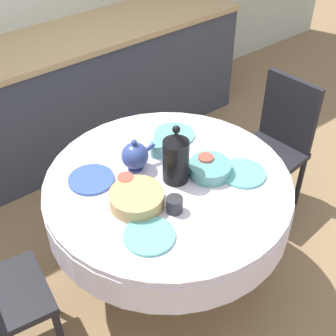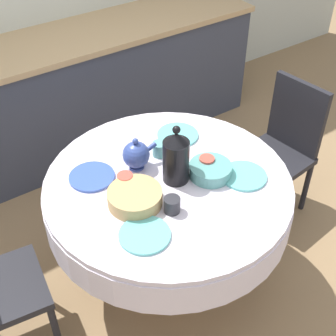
% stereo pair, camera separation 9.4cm
% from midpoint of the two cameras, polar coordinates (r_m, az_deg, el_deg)
% --- Properties ---
extents(ground_plane, '(12.00, 12.00, 0.00)m').
position_cam_midpoint_polar(ground_plane, '(2.86, -0.97, -12.91)').
color(ground_plane, '#8E704C').
extents(kitchen_counter, '(3.24, 0.64, 0.92)m').
position_cam_midpoint_polar(kitchen_counter, '(3.54, -15.63, 7.38)').
color(kitchen_counter, '#383D4C').
rests_on(kitchen_counter, ground_plane).
extents(dining_table, '(1.24, 1.24, 0.75)m').
position_cam_midpoint_polar(dining_table, '(2.39, -1.13, -3.81)').
color(dining_table, olive).
rests_on(dining_table, ground_plane).
extents(chair_left, '(0.44, 0.44, 0.90)m').
position_cam_midpoint_polar(chair_left, '(3.06, 12.16, 3.22)').
color(chair_left, black).
rests_on(chair_left, ground_plane).
extents(plate_near_left, '(0.23, 0.23, 0.01)m').
position_cam_midpoint_polar(plate_near_left, '(2.04, -3.63, -8.27)').
color(plate_near_left, '#60BCB7').
rests_on(plate_near_left, dining_table).
extents(cup_near_left, '(0.08, 0.08, 0.08)m').
position_cam_midpoint_polar(cup_near_left, '(2.13, -0.47, -4.51)').
color(cup_near_left, '#28282D').
rests_on(cup_near_left, dining_table).
extents(plate_near_right, '(0.23, 0.23, 0.01)m').
position_cam_midpoint_polar(plate_near_right, '(2.36, 8.01, -0.65)').
color(plate_near_right, '#60BCB7').
rests_on(plate_near_right, dining_table).
extents(cup_near_right, '(0.08, 0.08, 0.08)m').
position_cam_midpoint_polar(cup_near_right, '(2.36, 3.46, 0.65)').
color(cup_near_right, '#CC4C3D').
rests_on(cup_near_right, dining_table).
extents(plate_far_left, '(0.23, 0.23, 0.01)m').
position_cam_midpoint_polar(plate_far_left, '(2.34, -10.48, -1.40)').
color(plate_far_left, '#3856AD').
rests_on(plate_far_left, dining_table).
extents(cup_far_left, '(0.08, 0.08, 0.08)m').
position_cam_midpoint_polar(cup_far_left, '(2.25, -6.38, -1.80)').
color(cup_far_left, '#CC4C3D').
rests_on(cup_far_left, dining_table).
extents(plate_far_right, '(0.23, 0.23, 0.01)m').
position_cam_midpoint_polar(plate_far_right, '(2.60, -0.29, 4.07)').
color(plate_far_right, '#60BCB7').
rests_on(plate_far_right, dining_table).
extents(cup_far_right, '(0.08, 0.08, 0.08)m').
position_cam_midpoint_polar(cup_far_right, '(2.44, -2.39, 2.28)').
color(cup_far_right, '#5BA39E').
rests_on(cup_far_right, dining_table).
extents(coffee_carafe, '(0.13, 0.13, 0.32)m').
position_cam_midpoint_polar(coffee_carafe, '(2.23, -0.24, 1.33)').
color(coffee_carafe, black).
rests_on(coffee_carafe, dining_table).
extents(teapot, '(0.19, 0.14, 0.18)m').
position_cam_midpoint_polar(teapot, '(2.34, -5.18, 1.47)').
color(teapot, '#33478E').
rests_on(teapot, dining_table).
extents(bread_basket, '(0.26, 0.26, 0.07)m').
position_cam_midpoint_polar(bread_basket, '(2.17, -5.07, -3.76)').
color(bread_basket, tan).
rests_on(bread_basket, dining_table).
extents(fruit_bowl, '(0.21, 0.21, 0.06)m').
position_cam_midpoint_polar(fruit_bowl, '(2.33, 3.95, -0.11)').
color(fruit_bowl, '#569993').
rests_on(fruit_bowl, dining_table).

